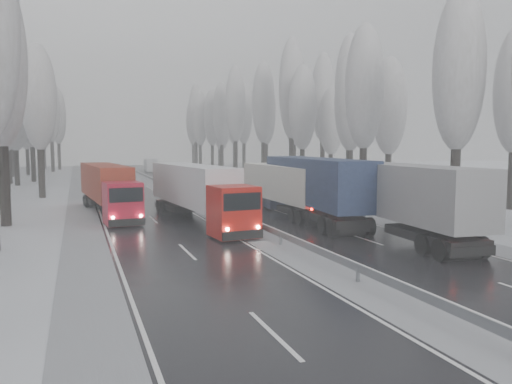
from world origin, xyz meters
TOP-DOWN VIEW (x-y plane):
  - ground at (0.00, 0.00)m, footprint 260.00×260.00m
  - carriageway_right at (5.25, 30.00)m, footprint 7.50×200.00m
  - carriageway_left at (-5.25, 30.00)m, footprint 7.50×200.00m
  - median_slush at (0.00, 30.00)m, footprint 3.00×200.00m
  - shoulder_right at (10.20, 30.00)m, footprint 2.40×200.00m
  - shoulder_left at (-10.20, 30.00)m, footprint 2.40×200.00m
  - median_guardrail at (0.00, 29.99)m, footprint 0.12×200.00m
  - tree_16 at (15.04, 15.67)m, footprint 3.60×3.60m
  - tree_18 at (14.51, 27.03)m, footprint 3.60×3.60m
  - tree_19 at (20.02, 31.03)m, footprint 3.60×3.60m
  - tree_20 at (17.90, 35.17)m, footprint 3.60×3.60m
  - tree_21 at (20.12, 39.17)m, footprint 3.60×3.60m
  - tree_22 at (17.02, 45.60)m, footprint 3.60×3.60m
  - tree_23 at (23.31, 49.60)m, footprint 3.60×3.60m
  - tree_24 at (17.90, 51.02)m, footprint 3.60×3.60m
  - tree_25 at (24.81, 55.02)m, footprint 3.60×3.60m
  - tree_26 at (17.56, 61.27)m, footprint 3.60×3.60m
  - tree_27 at (24.72, 65.27)m, footprint 3.60×3.60m
  - tree_28 at (16.34, 71.95)m, footprint 3.60×3.60m
  - tree_29 at (23.71, 75.95)m, footprint 3.60×3.60m
  - tree_30 at (16.56, 81.70)m, footprint 3.60×3.60m
  - tree_31 at (22.48, 85.70)m, footprint 3.60×3.60m
  - tree_32 at (16.63, 89.21)m, footprint 3.60×3.60m
  - tree_33 at (19.77, 93.21)m, footprint 3.60×3.60m
  - tree_34 at (15.73, 96.32)m, footprint 3.60×3.60m
  - tree_35 at (24.94, 100.32)m, footprint 3.60×3.60m
  - tree_36 at (17.04, 106.16)m, footprint 3.60×3.60m
  - tree_37 at (24.02, 110.16)m, footprint 3.60×3.60m
  - tree_38 at (18.73, 116.73)m, footprint 3.60×3.60m
  - tree_39 at (21.55, 120.73)m, footprint 3.60×3.60m
  - tree_62 at (-13.94, 43.73)m, footprint 3.60×3.60m
  - tree_64 at (-18.26, 52.71)m, footprint 3.60×3.60m
  - tree_66 at (-18.16, 62.35)m, footprint 3.60×3.60m
  - tree_67 at (-19.54, 66.35)m, footprint 3.60×3.60m
  - tree_68 at (-16.58, 69.11)m, footprint 3.60×3.60m
  - tree_70 at (-16.33, 79.19)m, footprint 3.60×3.60m
  - tree_71 at (-21.09, 83.19)m, footprint 3.60×3.60m
  - tree_72 at (-18.93, 88.54)m, footprint 3.60×3.60m
  - tree_73 at (-21.82, 92.54)m, footprint 3.60×3.60m
  - tree_74 at (-15.07, 99.33)m, footprint 3.60×3.60m
  - tree_75 at (-24.20, 103.33)m, footprint 3.60×3.60m
  - tree_76 at (-14.05, 108.72)m, footprint 3.60×3.60m
  - tree_77 at (-19.66, 112.72)m, footprint 3.60×3.60m
  - tree_78 at (-17.56, 115.31)m, footprint 3.60×3.60m
  - tree_79 at (-20.33, 119.31)m, footprint 3.60×3.60m
  - truck_grey_tarp at (7.27, 12.58)m, footprint 3.98×17.30m
  - truck_blue_box at (5.55, 19.98)m, footprint 4.37×18.05m
  - truck_cream_box at (4.95, 24.29)m, footprint 2.55×15.31m
  - box_truck_distant at (4.16, 92.62)m, footprint 2.57×7.46m
  - truck_red_white at (-2.52, 21.38)m, footprint 4.00×16.06m
  - truck_red_red at (-8.21, 28.48)m, footprint 3.83×15.42m

SIDE VIEW (x-z plane):
  - ground at x=0.00m, z-range 0.00..0.00m
  - carriageway_right at x=5.25m, z-range 0.00..0.03m
  - carriageway_left at x=-5.25m, z-range 0.00..0.03m
  - median_slush at x=0.00m, z-range 0.00..0.04m
  - shoulder_right at x=10.20m, z-range 0.00..0.04m
  - shoulder_left at x=-10.20m, z-range 0.00..0.04m
  - median_guardrail at x=0.00m, z-range 0.22..0.98m
  - box_truck_distant at x=4.16m, z-range 0.03..2.78m
  - truck_cream_box at x=4.95m, z-range 0.33..4.24m
  - truck_red_red at x=-8.21m, z-range 0.33..4.25m
  - truck_red_white at x=-2.52m, z-range 0.34..4.43m
  - truck_grey_tarp at x=7.27m, z-range 0.37..4.77m
  - truck_blue_box at x=5.55m, z-range 0.38..4.98m
  - tree_23 at x=23.31m, z-range 1.99..15.54m
  - tree_77 at x=-19.66m, z-range 2.10..16.42m
  - tree_33 at x=19.77m, z-range 2.10..16.42m
  - tree_19 at x=20.02m, z-range 2.13..16.70m
  - tree_72 at x=-18.93m, z-range 2.21..17.31m
  - tree_66 at x=-18.16m, z-range 2.22..17.45m
  - tree_64 at x=-18.26m, z-range 2.25..17.67m
  - tree_20 at x=17.90m, z-range 2.29..18.00m
  - tree_22 at x=17.02m, z-range 2.31..18.17m
  - tree_62 at x=-13.94m, z-range 2.34..18.38m
  - tree_39 at x=21.55m, z-range 2.36..18.54m
  - tree_37 at x=24.02m, z-range 2.38..18.75m
  - tree_16 at x=15.04m, z-range 2.40..18.93m
  - tree_18 at x=14.51m, z-range 2.41..18.99m
  - tree_68 at x=-16.58m, z-range 2.42..19.07m
  - tree_79 at x=-20.33m, z-range 2.48..19.54m
  - tree_70 at x=-16.33m, z-range 2.48..19.57m
  - tree_67 at x=-19.54m, z-range 2.48..19.58m
  - tree_73 at x=-21.82m, z-range 2.50..19.72m
  - tree_32 at x=16.63m, z-range 2.51..19.85m
  - tree_27 at x=24.72m, z-range 2.55..20.17m
  - tree_34 at x=15.73m, z-range 2.55..20.19m
  - tree_30 at x=16.56m, z-range 2.59..20.45m
  - tree_38 at x=18.73m, z-range 2.60..20.58m
  - tree_29 at x=23.71m, z-range 2.62..20.73m
  - tree_35 at x=24.94m, z-range 2.64..20.89m
  - tree_76 at x=-14.05m, z-range 2.68..21.23m
  - tree_31 at x=22.48m, z-range 2.68..21.26m
  - tree_75 at x=-24.20m, z-range 2.69..21.29m
  - tree_21 at x=20.12m, z-range 2.69..21.31m
  - tree_26 at x=17.56m, z-range 2.71..21.49m
  - tree_25 at x=24.81m, z-range 2.80..22.24m
  - tree_78 at x=-17.56m, z-range 2.81..22.37m
  - tree_71 at x=-21.09m, z-range 2.82..22.43m
  - tree_28 at x=16.34m, z-range 2.82..22.45m
  - tree_74 at x=-15.07m, z-range 2.83..22.52m
  - tree_36 at x=17.04m, z-range 2.91..23.13m
  - tree_24 at x=17.90m, z-range 2.94..23.43m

